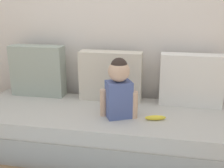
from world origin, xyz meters
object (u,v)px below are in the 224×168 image
(throw_pillow_left, at_px, (38,71))
(throw_pillow_center, at_px, (111,76))
(throw_pillow_right, at_px, (191,80))
(couch, at_px, (104,131))
(toddler, at_px, (119,87))
(banana, at_px, (155,118))

(throw_pillow_left, distance_m, throw_pillow_center, 0.73)
(throw_pillow_center, xyz_separation_m, throw_pillow_right, (0.73, 0.00, 0.00))
(couch, bearing_deg, throw_pillow_right, 22.71)
(throw_pillow_left, height_order, toddler, throw_pillow_left)
(throw_pillow_center, bearing_deg, throw_pillow_right, 0.00)
(throw_pillow_left, bearing_deg, couch, -22.71)
(throw_pillow_center, xyz_separation_m, banana, (0.44, -0.40, -0.21))
(throw_pillow_right, distance_m, banana, 0.54)
(banana, bearing_deg, throw_pillow_center, 137.78)
(toddler, bearing_deg, throw_pillow_left, 155.92)
(throw_pillow_left, relative_size, throw_pillow_center, 0.90)
(toddler, distance_m, banana, 0.38)
(couch, bearing_deg, banana, -12.29)
(throw_pillow_right, bearing_deg, throw_pillow_center, 180.00)
(throw_pillow_center, height_order, banana, throw_pillow_center)
(throw_pillow_right, bearing_deg, couch, -157.29)
(throw_pillow_left, distance_m, banana, 1.26)
(couch, bearing_deg, throw_pillow_left, 157.29)
(throw_pillow_right, relative_size, toddler, 1.11)
(couch, height_order, toddler, toddler)
(toddler, xyz_separation_m, banana, (0.30, -0.01, -0.23))
(couch, relative_size, throw_pillow_left, 4.49)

